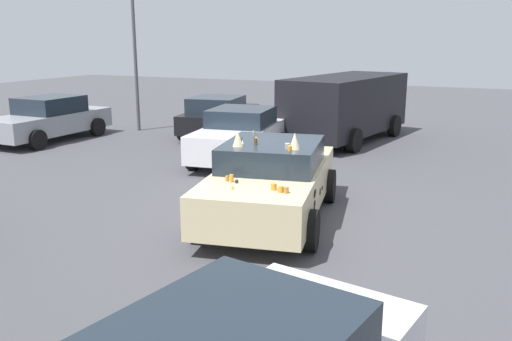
# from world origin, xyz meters

# --- Properties ---
(ground_plane) EXTENTS (60.00, 60.00, 0.00)m
(ground_plane) POSITION_xyz_m (0.00, 0.00, 0.00)
(ground_plane) COLOR #47474C
(art_car_decorated) EXTENTS (4.63, 2.68, 1.73)m
(art_car_decorated) POSITION_xyz_m (0.02, 0.00, 0.74)
(art_car_decorated) COLOR beige
(art_car_decorated) RESTS_ON ground
(parked_van_behind_left) EXTENTS (5.68, 3.05, 2.09)m
(parked_van_behind_left) POSITION_xyz_m (8.30, 0.80, 1.18)
(parked_van_behind_left) COLOR black
(parked_van_behind_left) RESTS_ON ground
(parked_sedan_far_right) EXTENTS (4.18, 2.41, 1.35)m
(parked_sedan_far_right) POSITION_xyz_m (7.43, 5.01, 0.68)
(parked_sedan_far_right) COLOR black
(parked_sedan_far_right) RESTS_ON ground
(parked_sedan_row_back_center) EXTENTS (4.19, 2.34, 1.44)m
(parked_sedan_row_back_center) POSITION_xyz_m (4.11, 2.61, 0.72)
(parked_sedan_row_back_center) COLOR white
(parked_sedan_row_back_center) RESTS_ON ground
(parked_sedan_far_left) EXTENTS (4.27, 2.01, 1.43)m
(parked_sedan_far_left) POSITION_xyz_m (4.34, 9.66, 0.70)
(parked_sedan_far_left) COLOR gray
(parked_sedan_far_left) RESTS_ON ground
(lot_lamp_post) EXTENTS (0.28, 0.28, 5.26)m
(lot_lamp_post) POSITION_xyz_m (7.13, 8.17, 3.11)
(lot_lamp_post) COLOR #4C4C51
(lot_lamp_post) RESTS_ON ground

